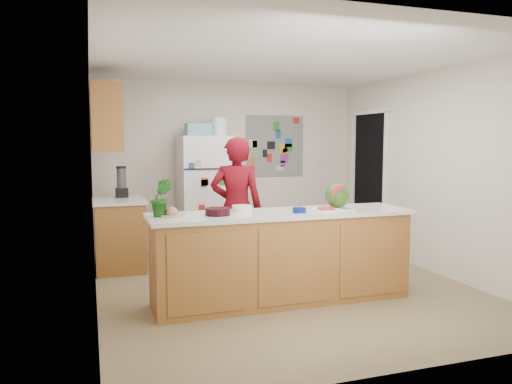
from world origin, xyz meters
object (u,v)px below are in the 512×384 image
object	(u,v)px
refrigerator	(206,195)
watermelon	(337,196)
cherry_bowl	(218,212)
person	(236,208)

from	to	relation	value
refrigerator	watermelon	distance (m)	2.53
watermelon	cherry_bowl	bearing A→B (deg)	-178.47
person	cherry_bowl	world-z (taller)	person
refrigerator	cherry_bowl	size ratio (longest dim) A/B	7.11
person	watermelon	xyz separation A→B (m)	(0.82, -0.96, 0.22)
refrigerator	person	distance (m)	1.41
cherry_bowl	person	bearing A→B (deg)	64.46
refrigerator	watermelon	world-z (taller)	refrigerator
watermelon	person	bearing A→B (deg)	130.31
refrigerator	cherry_bowl	xyz separation A→B (m)	(-0.43, -2.41, 0.11)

